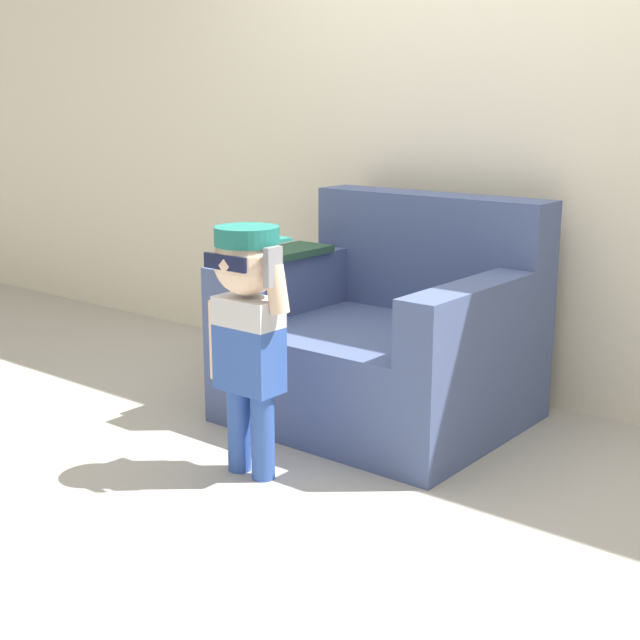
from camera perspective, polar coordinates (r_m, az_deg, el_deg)
The scene contains 5 objects.
ground_plane at distance 3.62m, azimuth 4.34°, elevation -7.03°, with size 10.00×10.00×0.00m, color #ADA89E.
wall_back at distance 3.98m, azimuth 10.61°, elevation 13.81°, with size 10.00×0.05×2.60m.
armchair at distance 3.69m, azimuth 4.33°, elevation -1.38°, with size 1.10×0.94×0.90m.
person_child at distance 3.03m, azimuth -4.63°, elevation 0.49°, with size 0.36×0.27×0.88m.
side_table at distance 4.20m, azimuth -3.91°, elevation 0.58°, with size 0.30×0.30×0.54m.
Camera 1 is at (1.90, -2.79, 1.29)m, focal length 50.00 mm.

